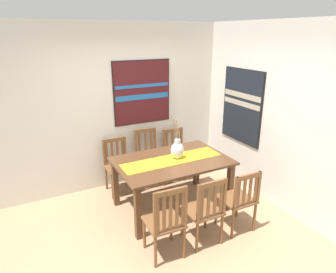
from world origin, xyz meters
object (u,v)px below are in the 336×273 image
(centerpiece_vase, at_px, (177,150))
(dining_table, at_px, (172,167))
(painting_on_back_wall, at_px, (142,92))
(painting_on_side_wall, at_px, (242,106))
(chair_4, at_px, (166,221))
(chair_5, at_px, (205,210))
(chair_0, at_px, (149,157))
(chair_1, at_px, (176,153))
(chair_2, at_px, (118,165))
(chair_3, at_px, (239,199))

(centerpiece_vase, bearing_deg, dining_table, -175.51)
(dining_table, distance_m, painting_on_back_wall, 1.44)
(painting_on_back_wall, xyz_separation_m, painting_on_side_wall, (1.40, -0.90, -0.20))
(chair_4, bearing_deg, centerpiece_vase, 54.37)
(chair_4, bearing_deg, painting_on_back_wall, 73.66)
(chair_5, bearing_deg, chair_0, 88.40)
(chair_4, height_order, painting_on_back_wall, painting_on_back_wall)
(dining_table, relative_size, chair_1, 1.83)
(chair_1, distance_m, chair_5, 1.88)
(chair_4, xyz_separation_m, chair_5, (0.54, 0.01, -0.02))
(centerpiece_vase, height_order, chair_4, centerpiece_vase)
(chair_1, height_order, chair_4, chair_4)
(centerpiece_vase, relative_size, chair_5, 0.78)
(dining_table, height_order, chair_4, chair_4)
(chair_0, relative_size, chair_1, 1.09)
(chair_5, height_order, painting_on_side_wall, painting_on_side_wall)
(painting_on_side_wall, bearing_deg, painting_on_back_wall, 147.34)
(chair_1, xyz_separation_m, chair_5, (-0.58, -1.79, 0.02))
(chair_5, xyz_separation_m, painting_on_back_wall, (0.06, 2.02, 1.10))
(dining_table, height_order, centerpiece_vase, centerpiece_vase)
(chair_2, xyz_separation_m, painting_on_back_wall, (0.57, 0.24, 1.11))
(dining_table, bearing_deg, chair_0, 88.54)
(chair_0, distance_m, chair_3, 1.86)
(chair_1, height_order, chair_5, chair_5)
(chair_3, bearing_deg, chair_1, 88.99)
(centerpiece_vase, xyz_separation_m, chair_4, (-0.66, -0.92, -0.43))
(chair_2, xyz_separation_m, chair_5, (0.51, -1.78, 0.01))
(chair_4, bearing_deg, chair_1, 58.05)
(chair_1, distance_m, chair_4, 2.12)
(chair_3, xyz_separation_m, chair_5, (-0.55, -0.01, 0.01))
(centerpiece_vase, bearing_deg, chair_4, -125.63)
(chair_1, relative_size, chair_3, 1.00)
(chair_2, height_order, chair_3, chair_2)
(chair_2, bearing_deg, centerpiece_vase, -53.91)
(dining_table, height_order, painting_on_back_wall, painting_on_back_wall)
(chair_0, bearing_deg, painting_on_back_wall, 88.79)
(chair_5, bearing_deg, painting_on_side_wall, 37.69)
(dining_table, height_order, painting_on_side_wall, painting_on_side_wall)
(painting_on_side_wall, bearing_deg, chair_1, 142.74)
(centerpiece_vase, relative_size, chair_1, 0.82)
(centerpiece_vase, relative_size, chair_3, 0.82)
(dining_table, xyz_separation_m, centerpiece_vase, (0.09, 0.01, 0.25))
(chair_0, relative_size, chair_3, 1.09)
(chair_0, distance_m, painting_on_side_wall, 1.80)
(centerpiece_vase, xyz_separation_m, chair_2, (-0.63, 0.87, -0.45))
(chair_1, distance_m, painting_on_side_wall, 1.43)
(dining_table, distance_m, chair_5, 0.93)
(chair_1, relative_size, chair_4, 0.92)
(dining_table, relative_size, chair_3, 1.83)
(centerpiece_vase, distance_m, chair_3, 1.10)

